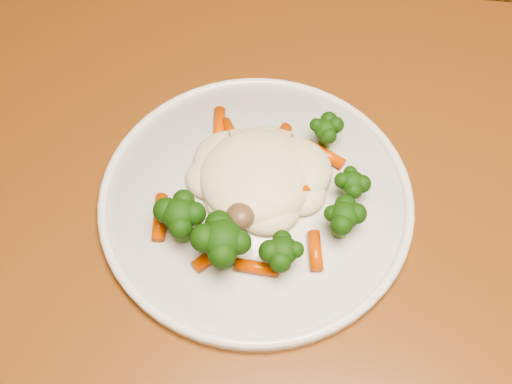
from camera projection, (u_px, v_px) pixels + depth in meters
The scene contains 3 objects.
dining_table at pixel (331, 306), 0.68m from camera, with size 1.19×0.83×0.75m.
plate at pixel (256, 200), 0.62m from camera, with size 0.30×0.30×0.01m, color silver.
meal at pixel (258, 190), 0.59m from camera, with size 0.20×0.20×0.05m.
Camera 1 is at (0.23, -0.18, 1.28)m, focal length 45.00 mm.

